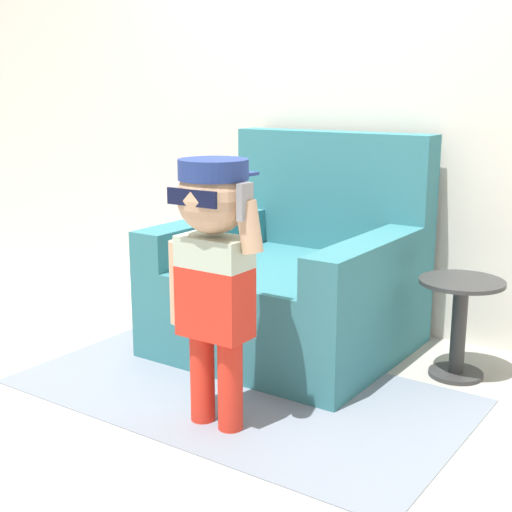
% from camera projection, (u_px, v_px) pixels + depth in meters
% --- Properties ---
extents(ground_plane, '(10.00, 10.00, 0.00)m').
position_uv_depth(ground_plane, '(251.00, 345.00, 3.62)').
color(ground_plane, '#ADA89E').
extents(wall_back, '(10.00, 0.05, 2.60)m').
position_uv_depth(wall_back, '(321.00, 83.00, 3.86)').
color(wall_back, silver).
rests_on(wall_back, ground_plane).
extents(armchair, '(1.10, 1.04, 1.05)m').
position_uv_depth(armchair, '(294.00, 282.00, 3.55)').
color(armchair, teal).
rests_on(armchair, ground_plane).
extents(person_child, '(0.42, 0.31, 1.03)m').
position_uv_depth(person_child, '(214.00, 253.00, 2.61)').
color(person_child, red).
rests_on(person_child, ground_plane).
extents(side_table, '(0.37, 0.37, 0.45)m').
position_uv_depth(side_table, '(459.00, 318.00, 3.17)').
color(side_table, '#333333').
rests_on(side_table, ground_plane).
extents(rug, '(1.90, 1.07, 0.01)m').
position_uv_depth(rug, '(239.00, 390.00, 3.07)').
color(rug, gray).
rests_on(rug, ground_plane).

